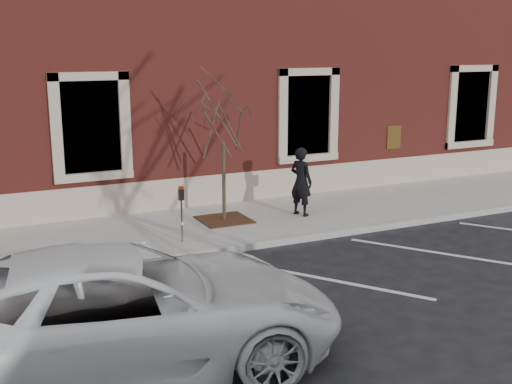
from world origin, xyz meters
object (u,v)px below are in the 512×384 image
sapling (223,119)px  white_truck (122,310)px  parking_meter (181,204)px  man (301,181)px

sapling → white_truck: size_ratio=0.59×
parking_meter → white_truck: 5.26m
white_truck → parking_meter: bearing=-19.8°
sapling → white_truck: 7.29m
parking_meter → sapling: bearing=52.7°
man → parking_meter: 3.53m
man → sapling: bearing=56.0°
man → sapling: 2.53m
man → parking_meter: man is taller
parking_meter → sapling: sapling is taller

